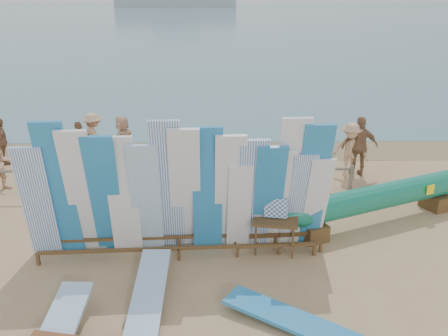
{
  "coord_description": "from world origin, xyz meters",
  "views": [
    {
      "loc": [
        2.32,
        -8.86,
        5.25
      ],
      "look_at": [
        2.54,
        2.02,
        1.21
      ],
      "focal_mm": 38.0,
      "sensor_mm": 36.0,
      "label": 1
    }
  ],
  "objects_px": {
    "beach_chair_left": "(136,181)",
    "beach_chair_right": "(173,172)",
    "beachgoer_3": "(94,138)",
    "outrigger_canoe": "(380,198)",
    "beachgoer_10": "(360,146)",
    "stroller": "(184,171)",
    "beachgoer_extra_1": "(2,141)",
    "beachgoer_4": "(81,145)",
    "beachgoer_2": "(0,164)",
    "flat_board_d": "(300,329)",
    "vendor_table": "(275,234)",
    "beachgoer_8": "(320,149)",
    "beachgoer_5": "(123,140)",
    "side_surfboard_rack": "(279,203)",
    "beachgoer_extra_0": "(350,150)",
    "main_surfboard_rack": "(177,195)",
    "flat_board_b": "(149,308)"
  },
  "relations": [
    {
      "from": "beach_chair_left",
      "to": "beach_chair_right",
      "type": "bearing_deg",
      "value": 55.89
    },
    {
      "from": "beach_chair_left",
      "to": "beachgoer_3",
      "type": "relative_size",
      "value": 0.47
    },
    {
      "from": "outrigger_canoe",
      "to": "beachgoer_10",
      "type": "bearing_deg",
      "value": 58.84
    },
    {
      "from": "outrigger_canoe",
      "to": "stroller",
      "type": "height_order",
      "value": "stroller"
    },
    {
      "from": "beach_chair_right",
      "to": "beachgoer_extra_1",
      "type": "distance_m",
      "value": 5.84
    },
    {
      "from": "beach_chair_left",
      "to": "beachgoer_extra_1",
      "type": "height_order",
      "value": "beachgoer_extra_1"
    },
    {
      "from": "stroller",
      "to": "beachgoer_4",
      "type": "distance_m",
      "value": 3.6
    },
    {
      "from": "beachgoer_2",
      "to": "beachgoer_extra_1",
      "type": "distance_m",
      "value": 2.36
    },
    {
      "from": "flat_board_d",
      "to": "beachgoer_extra_1",
      "type": "bearing_deg",
      "value": 77.02
    },
    {
      "from": "vendor_table",
      "to": "flat_board_d",
      "type": "xyz_separation_m",
      "value": [
        0.13,
        -2.53,
        -0.41
      ]
    },
    {
      "from": "beachgoer_8",
      "to": "beachgoer_2",
      "type": "height_order",
      "value": "beachgoer_8"
    },
    {
      "from": "beachgoer_5",
      "to": "side_surfboard_rack",
      "type": "bearing_deg",
      "value": 57.67
    },
    {
      "from": "beachgoer_extra_0",
      "to": "beachgoer_2",
      "type": "relative_size",
      "value": 1.06
    },
    {
      "from": "stroller",
      "to": "beachgoer_2",
      "type": "bearing_deg",
      "value": -156.75
    },
    {
      "from": "main_surfboard_rack",
      "to": "beachgoer_4",
      "type": "relative_size",
      "value": 4.04
    },
    {
      "from": "vendor_table",
      "to": "beachgoer_extra_1",
      "type": "distance_m",
      "value": 9.92
    },
    {
      "from": "stroller",
      "to": "beachgoer_3",
      "type": "height_order",
      "value": "beachgoer_3"
    },
    {
      "from": "beach_chair_left",
      "to": "beachgoer_extra_0",
      "type": "xyz_separation_m",
      "value": [
        6.3,
        0.87,
        0.6
      ]
    },
    {
      "from": "beachgoer_8",
      "to": "side_surfboard_rack",
      "type": "bearing_deg",
      "value": -25.37
    },
    {
      "from": "main_surfboard_rack",
      "to": "beach_chair_right",
      "type": "distance_m",
      "value": 4.38
    },
    {
      "from": "main_surfboard_rack",
      "to": "stroller",
      "type": "xyz_separation_m",
      "value": [
        -0.12,
        3.92,
        -0.97
      ]
    },
    {
      "from": "main_surfboard_rack",
      "to": "beachgoer_4",
      "type": "bearing_deg",
      "value": 120.0
    },
    {
      "from": "beach_chair_right",
      "to": "beachgoer_4",
      "type": "xyz_separation_m",
      "value": [
        -2.96,
        1.1,
        0.5
      ]
    },
    {
      "from": "main_surfboard_rack",
      "to": "flat_board_b",
      "type": "xyz_separation_m",
      "value": [
        -0.43,
        -1.84,
        -1.38
      ]
    },
    {
      "from": "beach_chair_right",
      "to": "flat_board_d",
      "type": "bearing_deg",
      "value": -71.54
    },
    {
      "from": "beachgoer_4",
      "to": "beachgoer_3",
      "type": "relative_size",
      "value": 0.92
    },
    {
      "from": "flat_board_b",
      "to": "stroller",
      "type": "relative_size",
      "value": 2.64
    },
    {
      "from": "vendor_table",
      "to": "beachgoer_2",
      "type": "height_order",
      "value": "beachgoer_2"
    },
    {
      "from": "beachgoer_extra_1",
      "to": "beachgoer_10",
      "type": "bearing_deg",
      "value": -126.04
    },
    {
      "from": "flat_board_d",
      "to": "flat_board_b",
      "type": "xyz_separation_m",
      "value": [
        -2.59,
        0.61,
        0.0
      ]
    },
    {
      "from": "main_surfboard_rack",
      "to": "beachgoer_8",
      "type": "relative_size",
      "value": 3.86
    },
    {
      "from": "stroller",
      "to": "beachgoer_5",
      "type": "bearing_deg",
      "value": 157.07
    },
    {
      "from": "main_surfboard_rack",
      "to": "beach_chair_left",
      "type": "relative_size",
      "value": 7.87
    },
    {
      "from": "main_surfboard_rack",
      "to": "vendor_table",
      "type": "bearing_deg",
      "value": -0.63
    },
    {
      "from": "flat_board_d",
      "to": "beachgoer_5",
      "type": "bearing_deg",
      "value": 59.9
    },
    {
      "from": "vendor_table",
      "to": "beachgoer_extra_0",
      "type": "height_order",
      "value": "beachgoer_extra_0"
    },
    {
      "from": "beach_chair_left",
      "to": "beachgoer_3",
      "type": "bearing_deg",
      "value": 155.36
    },
    {
      "from": "flat_board_b",
      "to": "beachgoer_3",
      "type": "height_order",
      "value": "beachgoer_3"
    },
    {
      "from": "vendor_table",
      "to": "beachgoer_8",
      "type": "height_order",
      "value": "beachgoer_8"
    },
    {
      "from": "beach_chair_right",
      "to": "beachgoer_2",
      "type": "xyz_separation_m",
      "value": [
        -4.75,
        -0.61,
        0.51
      ]
    },
    {
      "from": "vendor_table",
      "to": "beach_chair_right",
      "type": "bearing_deg",
      "value": 131.54
    },
    {
      "from": "flat_board_b",
      "to": "main_surfboard_rack",
      "type": "bearing_deg",
      "value": 77.76
    },
    {
      "from": "beachgoer_extra_0",
      "to": "beachgoer_2",
      "type": "distance_m",
      "value": 10.09
    },
    {
      "from": "beachgoer_extra_0",
      "to": "beachgoer_5",
      "type": "distance_m",
      "value": 7.16
    },
    {
      "from": "beachgoer_3",
      "to": "beachgoer_extra_1",
      "type": "bearing_deg",
      "value": 47.15
    },
    {
      "from": "side_surfboard_rack",
      "to": "flat_board_b",
      "type": "distance_m",
      "value": 3.41
    },
    {
      "from": "stroller",
      "to": "beachgoer_4",
      "type": "bearing_deg",
      "value": 176.76
    },
    {
      "from": "beachgoer_5",
      "to": "flat_board_d",
      "type": "bearing_deg",
      "value": 48.31
    },
    {
      "from": "beach_chair_right",
      "to": "stroller",
      "type": "relative_size",
      "value": 0.9
    },
    {
      "from": "beachgoer_2",
      "to": "beach_chair_left",
      "type": "bearing_deg",
      "value": -38.26
    }
  ]
}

